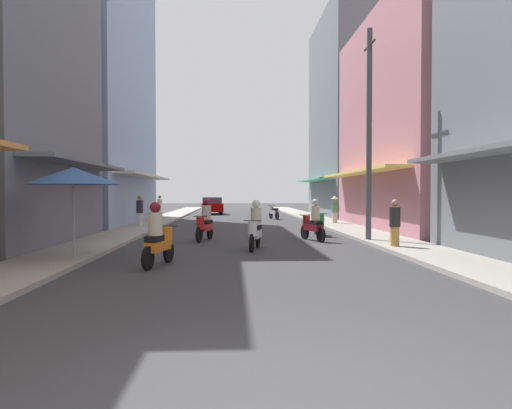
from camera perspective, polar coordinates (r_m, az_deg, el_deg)
ground_plane at (r=25.66m, az=-1.81°, el=-2.59°), size 113.93×113.93×0.00m
sidewalk_left at (r=26.08m, az=-13.23°, el=-2.43°), size 1.98×59.79×0.12m
sidewalk_right at (r=26.27m, az=9.52°, el=-2.38°), size 1.98×59.79×0.12m
building_left_far at (r=29.68m, az=-20.40°, el=13.87°), size 7.05×13.03×16.49m
building_right_mid at (r=24.37m, az=20.70°, el=9.50°), size 7.05×12.44×10.52m
building_right_far at (r=36.01m, az=12.87°, el=10.58°), size 7.05×11.03×15.11m
motorbike_maroon at (r=17.29m, az=7.10°, el=-2.19°), size 0.75×1.74×1.58m
motorbike_orange at (r=11.45m, az=-12.07°, el=-4.05°), size 0.67×1.77×1.58m
motorbike_white at (r=14.47m, az=-0.10°, el=-2.89°), size 0.62×1.79×1.58m
motorbike_silver at (r=31.50m, az=2.21°, el=-0.93°), size 0.67×1.77×0.96m
motorbike_green at (r=19.47m, az=7.82°, el=-2.39°), size 0.55×1.81×0.96m
motorbike_red at (r=17.30m, az=-6.38°, el=-2.19°), size 0.68×1.77×1.58m
parked_car at (r=39.34m, az=-5.53°, el=-0.13°), size 2.11×4.24×1.45m
pedestrian_far at (r=24.28m, az=-14.27°, el=-0.87°), size 0.34×0.34×1.68m
pedestrian_midway at (r=33.77m, az=-11.89°, el=-0.28°), size 0.34×0.34×1.63m
pedestrian_crossing at (r=15.11m, az=16.90°, el=-2.42°), size 0.34×0.34×1.60m
pedestrian_foreground at (r=26.14m, az=9.78°, el=-0.51°), size 0.44×0.44×1.64m
vendor_umbrella at (r=12.77m, az=-21.78°, el=3.32°), size 2.36×2.36×2.46m
utility_pole at (r=17.15m, az=13.89°, el=8.52°), size 0.20×1.20×7.69m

